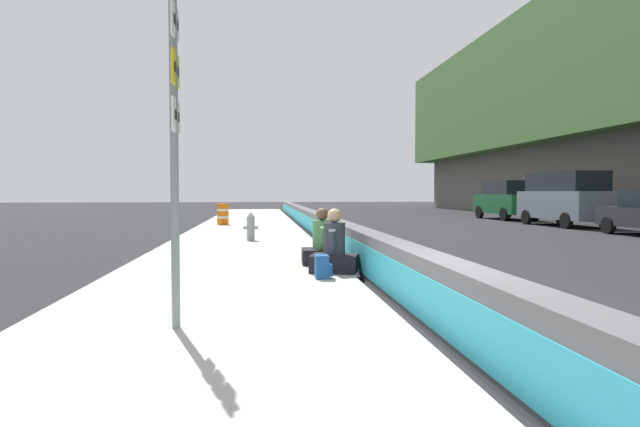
# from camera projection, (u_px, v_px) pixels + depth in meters

# --- Properties ---
(ground_plane) EXTENTS (160.00, 160.00, 0.00)m
(ground_plane) POSITION_uv_depth(u_px,v_px,m) (444.00, 332.00, 6.06)
(ground_plane) COLOR #232326
(ground_plane) RESTS_ON ground
(sidewalk_strip) EXTENTS (80.00, 4.40, 0.14)m
(sidewalk_strip) POSITION_uv_depth(u_px,v_px,m) (211.00, 334.00, 5.76)
(sidewalk_strip) COLOR #A8A59E
(sidewalk_strip) RESTS_ON ground_plane
(jersey_barrier) EXTENTS (76.00, 0.45, 0.85)m
(jersey_barrier) POSITION_uv_depth(u_px,v_px,m) (444.00, 296.00, 6.04)
(jersey_barrier) COLOR #545456
(jersey_barrier) RESTS_ON ground_plane
(route_sign_post) EXTENTS (0.44, 0.09, 3.60)m
(route_sign_post) POSITION_uv_depth(u_px,v_px,m) (175.00, 135.00, 5.65)
(route_sign_post) COLOR gray
(route_sign_post) RESTS_ON sidewalk_strip
(fire_hydrant) EXTENTS (0.26, 0.46, 0.88)m
(fire_hydrant) POSITION_uv_depth(u_px,v_px,m) (251.00, 226.00, 16.05)
(fire_hydrant) COLOR gray
(fire_hydrant) RESTS_ON sidewalk_strip
(seated_person_foreground) EXTENTS (0.92, 1.01, 1.18)m
(seated_person_foreground) POSITION_uv_depth(u_px,v_px,m) (334.00, 252.00, 9.77)
(seated_person_foreground) COLOR black
(seated_person_foreground) RESTS_ON sidewalk_strip
(seated_person_middle) EXTENTS (0.74, 0.86, 1.15)m
(seated_person_middle) POSITION_uv_depth(u_px,v_px,m) (322.00, 246.00, 10.84)
(seated_person_middle) COLOR black
(seated_person_middle) RESTS_ON sidewalk_strip
(backpack) EXTENTS (0.32, 0.28, 0.40)m
(backpack) POSITION_uv_depth(u_px,v_px,m) (322.00, 267.00, 9.02)
(backpack) COLOR navy
(backpack) RESTS_ON sidewalk_strip
(construction_barrel) EXTENTS (0.54, 0.54, 0.95)m
(construction_barrel) POSITION_uv_depth(u_px,v_px,m) (223.00, 214.00, 23.93)
(construction_barrel) COLOR orange
(construction_barrel) RESTS_ON sidewalk_strip
(parked_car_fourth) EXTENTS (5.16, 2.23, 2.56)m
(parked_car_fourth) POSITION_uv_depth(u_px,v_px,m) (564.00, 198.00, 24.84)
(parked_car_fourth) COLOR slate
(parked_car_fourth) RESTS_ON ground_plane
(parked_car_midline) EXTENTS (4.87, 2.20, 2.28)m
(parked_car_midline) POSITION_uv_depth(u_px,v_px,m) (506.00, 199.00, 30.94)
(parked_car_midline) COLOR #145128
(parked_car_midline) RESTS_ON ground_plane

